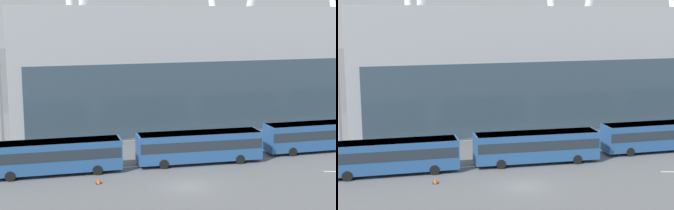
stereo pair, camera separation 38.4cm
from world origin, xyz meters
TOP-DOWN VIEW (x-y plane):
  - ground_plane at (0.00, 0.00)m, footprint 440.00×440.00m
  - airliner_at_gate_far at (21.37, 40.08)m, footprint 40.98×38.66m
  - shuttle_bus_0 at (-11.42, 7.50)m, footprint 13.46×3.52m
  - shuttle_bus_1 at (3.71, 6.88)m, footprint 13.51×3.89m
  - shuttle_bus_2 at (18.84, 7.36)m, footprint 13.44×3.39m
  - lane_stripe_0 at (0.18, 7.37)m, footprint 9.34×1.03m
  - traffic_cone_0 at (-7.72, 3.33)m, footprint 0.54×0.54m

SIDE VIEW (x-z plane):
  - ground_plane at x=0.00m, z-range 0.00..0.00m
  - lane_stripe_0 at x=0.18m, z-range 0.00..0.01m
  - traffic_cone_0 at x=-7.72m, z-range -0.01..0.58m
  - shuttle_bus_0 at x=-11.42m, z-range 0.29..3.65m
  - shuttle_bus_1 at x=3.71m, z-range 0.29..3.65m
  - shuttle_bus_2 at x=18.84m, z-range 0.29..3.65m
  - airliner_at_gate_far at x=21.37m, z-range -2.46..13.01m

